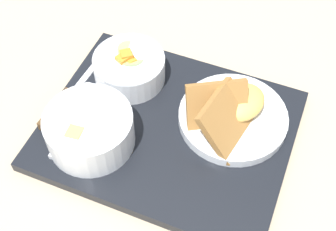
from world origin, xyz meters
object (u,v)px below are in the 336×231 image
Objects in this scene: plate_main at (232,114)px; bowl_salad at (129,67)px; knife at (61,105)px; bowl_soup at (89,128)px; spoon at (77,108)px.

bowl_salad is at bearing -179.62° from plate_main.
bowl_soup is at bearing -113.68° from knife.
spoon is (-0.24, -0.11, -0.02)m from plate_main.
bowl_soup is 0.70× the size of knife.
bowl_salad is 0.13m from knife.
bowl_soup is 0.23m from plate_main.
spoon is (-0.04, -0.10, -0.02)m from bowl_salad.
plate_main reaches higher than bowl_soup.
knife is (-0.08, 0.03, -0.03)m from bowl_soup.
plate_main is (0.18, 0.14, -0.01)m from bowl_soup.
knife is at bearing 96.05° from spoon.
bowl_soup reaches higher than bowl_salad.
knife is 0.03m from spoon.
plate_main is 0.91× the size of knife.
bowl_soup reaches higher than knife.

